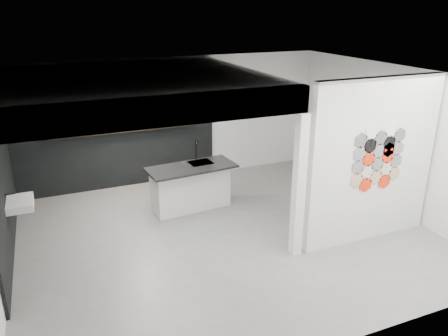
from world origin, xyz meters
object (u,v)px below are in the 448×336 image
utensil_cup (94,130)px  kitchen_island (191,186)px  glass_vase (182,121)px  bottle_dark (118,127)px  glass_bowl (182,122)px  stockpot (64,132)px  kettle (178,121)px  partition_panel (373,162)px  wall_basin (20,203)px

utensil_cup → kitchen_island: bearing=-44.7°
glass_vase → bottle_dark: bearing=180.0°
glass_bowl → utensil_cup: 1.93m
stockpot → glass_bowl: (2.52, 0.00, -0.04)m
kettle → utensil_cup: kettle is taller
kitchen_island → kettle: size_ratio=10.44×
bottle_dark → glass_vase: bearing=0.0°
glass_bowl → glass_vase: size_ratio=1.19×
glass_vase → bottle_dark: (-1.44, 0.00, 0.02)m
glass_vase → kettle: bearing=180.0°
partition_panel → stockpot: 6.01m
kitchen_island → kettle: bearing=75.7°
bottle_dark → wall_basin: bearing=-133.4°
stockpot → glass_vase: 2.52m
kettle → glass_vase: 0.10m
wall_basin → utensil_cup: utensil_cup is taller
bottle_dark → utensil_cup: (-0.50, 0.00, -0.03)m
partition_panel → bottle_dark: 5.22m
stockpot → glass_vase: size_ratio=1.87×
kettle → kitchen_island: bearing=-99.4°
wall_basin → glass_bowl: glass_bowl is taller
stockpot → glass_bowl: bearing=0.0°
kitchen_island → bottle_dark: (-1.08, 1.57, 0.94)m
bottle_dark → utensil_cup: size_ratio=1.48×
stockpot → bottle_dark: bearing=0.0°
stockpot → glass_vase: bearing=0.0°
stockpot → kettle: size_ratio=1.32×
kitchen_island → partition_panel: bearing=-48.6°
kitchen_island → utensil_cup: utensil_cup is taller
stockpot → kettle: (2.42, 0.00, -0.02)m
kettle → glass_vase: size_ratio=1.42×
partition_panel → glass_bowl: 4.39m
glass_vase → utensil_cup: bearing=180.0°
partition_panel → bottle_dark: bearing=132.3°
glass_bowl → bottle_dark: bearing=180.0°
wall_basin → bottle_dark: bearing=46.6°
stockpot → partition_panel: bearing=-40.1°
stockpot → kettle: 2.42m
wall_basin → kitchen_island: (3.04, 0.50, -0.38)m
stockpot → utensil_cup: stockpot is taller
partition_panel → bottle_dark: (-3.51, 3.87, 0.00)m
glass_bowl → partition_panel: bearing=-61.8°
kitchen_island → utensil_cup: 2.41m
glass_vase → utensil_cup: 1.93m
kitchen_island → glass_bowl: 1.84m
glass_vase → bottle_dark: size_ratio=0.71×
partition_panel → glass_vase: partition_panel is taller
stockpot → utensil_cup: (0.59, 0.00, -0.03)m
partition_panel → wall_basin: partition_panel is taller
stockpot → bottle_dark: 1.09m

